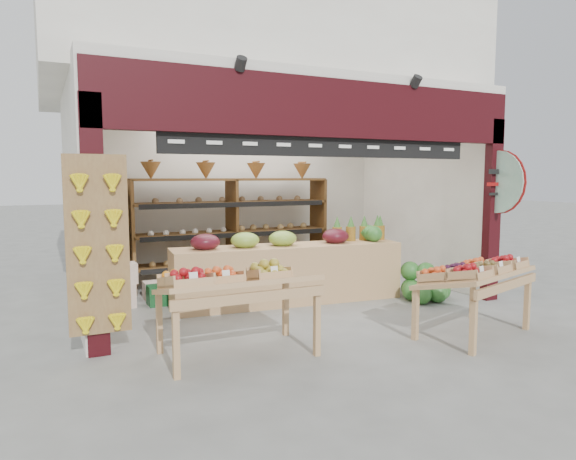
# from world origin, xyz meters

# --- Properties ---
(ground) EXTENTS (60.00, 60.00, 0.00)m
(ground) POSITION_xyz_m (0.00, 0.00, 0.00)
(ground) COLOR slate
(ground) RESTS_ON ground
(shop_structure) EXTENTS (6.36, 5.12, 5.40)m
(shop_structure) POSITION_xyz_m (0.00, 1.61, 3.92)
(shop_structure) COLOR white
(shop_structure) RESTS_ON ground
(banana_board) EXTENTS (0.60, 0.15, 1.80)m
(banana_board) POSITION_xyz_m (-2.73, -1.17, 1.12)
(banana_board) COLOR olive
(banana_board) RESTS_ON ground
(gift_sign) EXTENTS (0.04, 0.93, 0.92)m
(gift_sign) POSITION_xyz_m (2.75, -1.15, 1.75)
(gift_sign) COLOR #ABD7BD
(gift_sign) RESTS_ON ground
(back_shelving) EXTENTS (3.39, 0.56, 2.06)m
(back_shelving) POSITION_xyz_m (-0.31, 1.69, 1.22)
(back_shelving) COLOR brown
(back_shelving) RESTS_ON ground
(refrigerator) EXTENTS (0.76, 0.76, 1.61)m
(refrigerator) POSITION_xyz_m (-2.40, 1.58, 0.81)
(refrigerator) COLOR silver
(refrigerator) RESTS_ON ground
(cardboard_stack) EXTENTS (0.94, 0.68, 0.62)m
(cardboard_stack) POSITION_xyz_m (-2.03, 0.89, 0.23)
(cardboard_stack) COLOR silver
(cardboard_stack) RESTS_ON ground
(mid_counter) EXTENTS (3.41, 0.96, 1.06)m
(mid_counter) POSITION_xyz_m (-0.02, 0.09, 0.46)
(mid_counter) COLOR tan
(mid_counter) RESTS_ON ground
(display_table_left) EXTENTS (1.57, 0.89, 1.00)m
(display_table_left) POSITION_xyz_m (-1.56, -1.61, 0.76)
(display_table_left) COLOR tan
(display_table_left) RESTS_ON ground
(display_table_right) EXTENTS (1.61, 1.19, 0.94)m
(display_table_right) POSITION_xyz_m (1.24, -2.22, 0.73)
(display_table_right) COLOR tan
(display_table_right) RESTS_ON ground
(watermelon_pile) EXTENTS (0.78, 0.73, 0.55)m
(watermelon_pile) POSITION_xyz_m (1.87, -0.64, 0.20)
(watermelon_pile) COLOR #1C4E1A
(watermelon_pile) RESTS_ON ground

